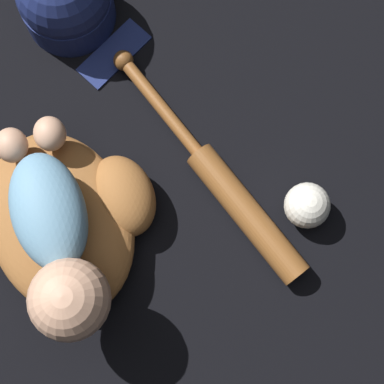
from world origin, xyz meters
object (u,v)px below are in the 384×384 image
Objects in this scene: baseball_bat at (228,189)px; baby_figure at (57,244)px; baseball_glove at (71,217)px; baseball at (307,206)px.

baby_figure is at bearing -69.84° from baseball_bat.
baseball_glove reaches higher than baseball.
baseball_bat is at bearing 98.66° from baseball_glove.
baby_figure is 4.65× the size of baseball.
baseball_glove is 0.26m from baseball_bat.
baby_figure reaches higher than baseball.
baseball_glove is 0.39m from baseball.
baseball_bat is (-0.10, 0.26, -0.11)m from baby_figure.
baseball_glove is 1.05× the size of baby_figure.
baby_figure is (0.06, -0.00, 0.09)m from baseball_glove.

